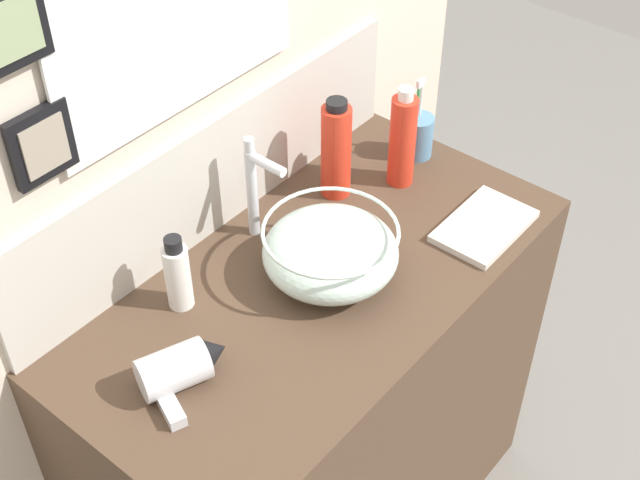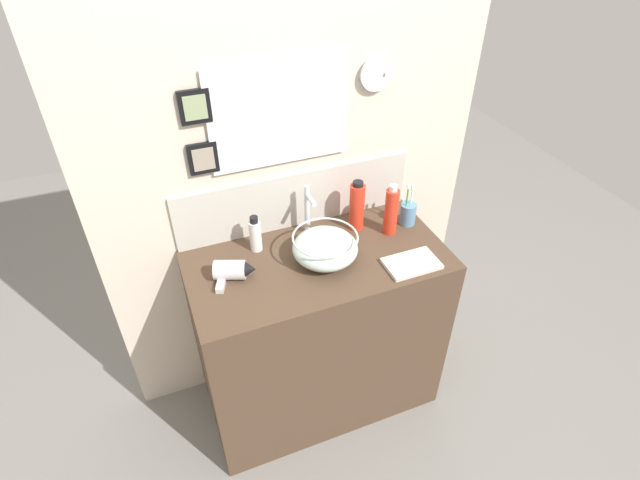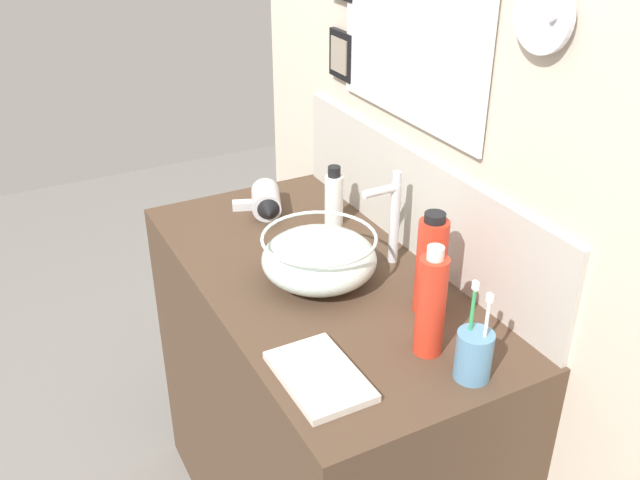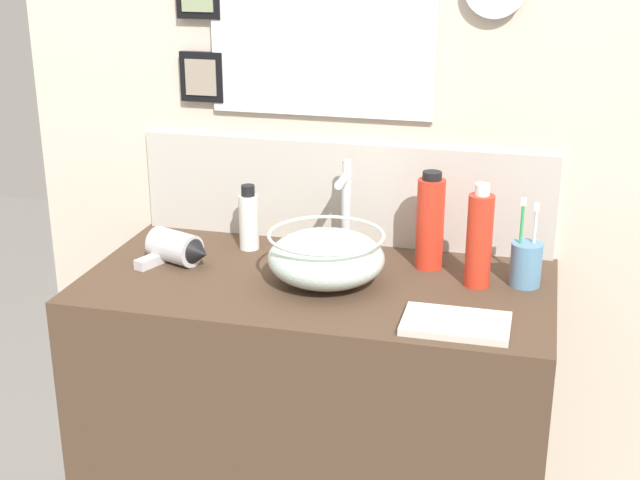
{
  "view_description": "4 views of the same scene",
  "coord_description": "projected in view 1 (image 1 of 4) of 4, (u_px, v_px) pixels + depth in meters",
  "views": [
    {
      "loc": [
        -0.98,
        -0.81,
        2.16
      ],
      "look_at": [
        0.01,
        0.0,
        1.01
      ],
      "focal_mm": 50.0,
      "sensor_mm": 36.0,
      "label": 1
    },
    {
      "loc": [
        -0.59,
        -1.48,
        2.26
      ],
      "look_at": [
        0.01,
        0.0,
        1.01
      ],
      "focal_mm": 28.0,
      "sensor_mm": 36.0,
      "label": 2
    },
    {
      "loc": [
        1.3,
        -0.68,
        1.81
      ],
      "look_at": [
        0.01,
        0.0,
        1.01
      ],
      "focal_mm": 40.0,
      "sensor_mm": 36.0,
      "label": 3
    },
    {
      "loc": [
        0.48,
        -1.86,
        1.71
      ],
      "look_at": [
        0.01,
        0.0,
        1.01
      ],
      "focal_mm": 50.0,
      "sensor_mm": 36.0,
      "label": 4
    }
  ],
  "objects": [
    {
      "name": "vanity_counter",
      "position": [
        318.0,
        418.0,
        2.09
      ],
      "size": [
        1.09,
        0.55,
        0.91
      ],
      "primitive_type": "cube",
      "color": "#4C3828",
      "rests_on": "ground"
    },
    {
      "name": "toothbrush_cup",
      "position": [
        418.0,
        135.0,
        2.06
      ],
      "size": [
        0.07,
        0.07,
        0.21
      ],
      "color": "#598CB2",
      "rests_on": "vanity_counter"
    },
    {
      "name": "hand_towel",
      "position": [
        484.0,
        226.0,
        1.89
      ],
      "size": [
        0.22,
        0.14,
        0.02
      ],
      "primitive_type": "cube",
      "color": "silver",
      "rests_on": "vanity_counter"
    },
    {
      "name": "back_panel",
      "position": [
        194.0,
        85.0,
        1.71
      ],
      "size": [
        1.72,
        0.1,
        2.49
      ],
      "color": "beige",
      "rests_on": "ground"
    },
    {
      "name": "faucet",
      "position": [
        255.0,
        183.0,
        1.8
      ],
      "size": [
        0.02,
        0.1,
        0.24
      ],
      "color": "silver",
      "rests_on": "vanity_counter"
    },
    {
      "name": "glass_bowl_sink",
      "position": [
        330.0,
        251.0,
        1.75
      ],
      "size": [
        0.27,
        0.27,
        0.12
      ],
      "color": "silver",
      "rests_on": "vanity_counter"
    },
    {
      "name": "hair_drier",
      "position": [
        182.0,
        368.0,
        1.56
      ],
      "size": [
        0.19,
        0.14,
        0.08
      ],
      "color": "silver",
      "rests_on": "vanity_counter"
    },
    {
      "name": "soap_dispenser",
      "position": [
        178.0,
        275.0,
        1.68
      ],
      "size": [
        0.05,
        0.05,
        0.17
      ],
      "color": "white",
      "rests_on": "vanity_counter"
    },
    {
      "name": "spray_bottle",
      "position": [
        403.0,
        140.0,
        1.95
      ],
      "size": [
        0.06,
        0.06,
        0.24
      ],
      "color": "red",
      "rests_on": "vanity_counter"
    },
    {
      "name": "shampoo_bottle",
      "position": [
        336.0,
        150.0,
        1.92
      ],
      "size": [
        0.07,
        0.07,
        0.24
      ],
      "color": "red",
      "rests_on": "vanity_counter"
    }
  ]
}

